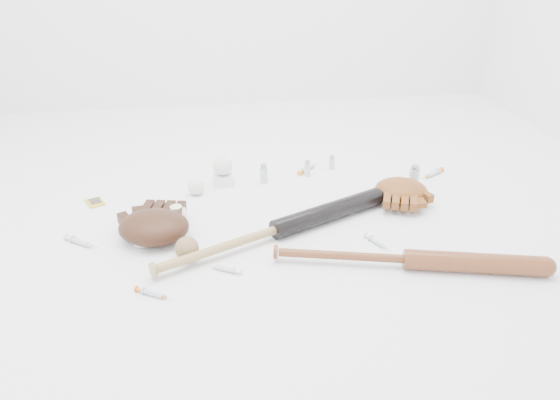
{
  "coord_description": "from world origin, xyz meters",
  "views": [
    {
      "loc": [
        -0.26,
        -1.71,
        0.97
      ],
      "look_at": [
        -0.0,
        0.07,
        0.06
      ],
      "focal_mm": 35.0,
      "sensor_mm": 36.0,
      "label": 1
    }
  ],
  "objects": [
    {
      "name": "syringe_3",
      "position": [
        0.29,
        -0.19,
        0.01
      ],
      "size": [
        0.08,
        0.13,
        0.02
      ],
      "primitive_type": null,
      "rotation": [
        0.0,
        0.0,
        -1.11
      ],
      "color": "#ADBCC6",
      "rests_on": "ground"
    },
    {
      "name": "baseball_mid",
      "position": [
        -0.49,
        -0.09,
        0.04
      ],
      "size": [
        0.08,
        0.08,
        0.08
      ],
      "primitive_type": "sphere",
      "color": "white",
      "rests_on": "ground"
    },
    {
      "name": "syringe_0",
      "position": [
        -0.7,
        -0.05,
        0.01
      ],
      "size": [
        0.15,
        0.12,
        0.02
      ],
      "primitive_type": null,
      "rotation": [
        0.0,
        0.0,
        -0.63
      ],
      "color": "#ADBCC6",
      "rests_on": "ground"
    },
    {
      "name": "baseball_upper",
      "position": [
        -0.31,
        0.28,
        0.03
      ],
      "size": [
        0.07,
        0.07,
        0.07
      ],
      "primitive_type": "sphere",
      "color": "white",
      "rests_on": "ground"
    },
    {
      "name": "syringe_4",
      "position": [
        0.7,
        0.31,
        0.01
      ],
      "size": [
        0.15,
        0.11,
        0.02
      ],
      "primitive_type": null,
      "rotation": [
        0.0,
        0.0,
        3.71
      ],
      "color": "#ADBCC6",
      "rests_on": "ground"
    },
    {
      "name": "baseball_aged",
      "position": [
        -0.34,
        -0.19,
        0.04
      ],
      "size": [
        0.08,
        0.08,
        0.08
      ],
      "primitive_type": "sphere",
      "color": "olive",
      "rests_on": "ground"
    },
    {
      "name": "syringe_5",
      "position": [
        -0.44,
        -0.38,
        0.01
      ],
      "size": [
        0.13,
        0.09,
        0.02
      ],
      "primitive_type": null,
      "rotation": [
        0.0,
        0.0,
        -0.54
      ],
      "color": "#ADBCC6",
      "rests_on": "ground"
    },
    {
      "name": "glove_dark",
      "position": [
        -0.45,
        -0.05,
        0.05
      ],
      "size": [
        0.34,
        0.34,
        0.1
      ],
      "primitive_type": null,
      "rotation": [
        0.0,
        0.0,
        -0.22
      ],
      "color": "#321A0E",
      "rests_on": "ground"
    },
    {
      "name": "vial_2",
      "position": [
        -0.03,
        0.36,
        0.04
      ],
      "size": [
        0.03,
        0.03,
        0.08
      ],
      "primitive_type": "cylinder",
      "color": "silver",
      "rests_on": "ground"
    },
    {
      "name": "baseball_left",
      "position": [
        -0.38,
        0.05,
        0.04
      ],
      "size": [
        0.08,
        0.08,
        0.08
      ],
      "primitive_type": "sphere",
      "color": "white",
      "rests_on": "ground"
    },
    {
      "name": "bat_dark",
      "position": [
        -0.04,
        -0.1,
        0.04
      ],
      "size": [
        0.9,
        0.47,
        0.07
      ],
      "primitive_type": null,
      "rotation": [
        0.0,
        0.0,
        0.44
      ],
      "color": "black",
      "rests_on": "ground"
    },
    {
      "name": "syringe_1",
      "position": [
        -0.23,
        -0.28,
        0.01
      ],
      "size": [
        0.13,
        0.09,
        0.02
      ],
      "primitive_type": null,
      "rotation": [
        0.0,
        0.0,
        2.63
      ],
      "color": "#ADBCC6",
      "rests_on": "ground"
    },
    {
      "name": "vial_3",
      "position": [
        0.57,
        0.21,
        0.05
      ],
      "size": [
        0.04,
        0.04,
        0.1
      ],
      "primitive_type": "cylinder",
      "color": "silver",
      "rests_on": "ground"
    },
    {
      "name": "bat_wood",
      "position": [
        0.34,
        -0.34,
        0.03
      ],
      "size": [
        0.87,
        0.28,
        0.06
      ],
      "primitive_type": null,
      "rotation": [
        0.0,
        0.0,
        -0.25
      ],
      "color": "brown",
      "rests_on": "ground"
    },
    {
      "name": "trading_card",
      "position": [
        -0.7,
        0.26,
        0.0
      ],
      "size": [
        0.09,
        0.1,
        0.0
      ],
      "primitive_type": "cube",
      "rotation": [
        0.0,
        0.0,
        0.41
      ],
      "color": "gold",
      "rests_on": "ground"
    },
    {
      "name": "vial_1",
      "position": [
        0.29,
        0.45,
        0.03
      ],
      "size": [
        0.03,
        0.03,
        0.06
      ],
      "primitive_type": "cylinder",
      "color": "silver",
      "rests_on": "ground"
    },
    {
      "name": "glove_tan",
      "position": [
        0.48,
        0.11,
        0.04
      ],
      "size": [
        0.31,
        0.31,
        0.09
      ],
      "primitive_type": null,
      "rotation": [
        0.0,
        0.0,
        2.77
      ],
      "color": "brown",
      "rests_on": "ground"
    },
    {
      "name": "baseball_on_pedestal",
      "position": [
        -0.2,
        0.36,
        0.08
      ],
      "size": [
        0.08,
        0.08,
        0.08
      ],
      "primitive_type": "sphere",
      "color": "white",
      "rests_on": "pedestal"
    },
    {
      "name": "vial_0",
      "position": [
        0.17,
        0.39,
        0.04
      ],
      "size": [
        0.03,
        0.03,
        0.07
      ],
      "primitive_type": "cylinder",
      "color": "silver",
      "rests_on": "ground"
    },
    {
      "name": "syringe_2",
      "position": [
        0.18,
        0.45,
        0.01
      ],
      "size": [
        0.13,
        0.13,
        0.02
      ],
      "primitive_type": null,
      "rotation": [
        0.0,
        0.0,
        0.78
      ],
      "color": "#ADBCC6",
      "rests_on": "ground"
    },
    {
      "name": "pedestal",
      "position": [
        -0.2,
        0.36,
        0.02
      ],
      "size": [
        0.09,
        0.09,
        0.04
      ],
      "primitive_type": "cube",
      "rotation": [
        0.0,
        0.0,
        0.09
      ],
      "color": "white",
      "rests_on": "ground"
    }
  ]
}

